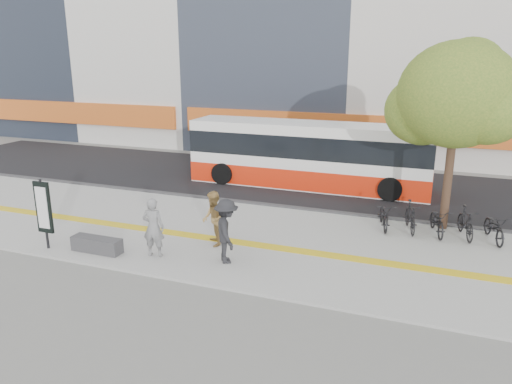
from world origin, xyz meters
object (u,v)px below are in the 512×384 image
at_px(bench, 97,245).
at_px(street_tree, 456,97).
at_px(bus, 308,157).
at_px(pedestrian_tan, 213,219).
at_px(pedestrian_dark, 226,231).
at_px(signboard, 43,208).
at_px(seated_woman, 153,227).

relative_size(bench, street_tree, 0.25).
bearing_deg(bench, bus, 67.57).
height_order(pedestrian_tan, pedestrian_dark, pedestrian_dark).
distance_m(signboard, street_tree, 13.40).
xyz_separation_m(signboard, pedestrian_tan, (4.68, 2.04, -0.42)).
distance_m(signboard, bus, 11.47).
xyz_separation_m(bench, bus, (4.00, 9.70, 1.09)).
height_order(signboard, pedestrian_tan, signboard).
relative_size(signboard, seated_woman, 1.23).
bearing_deg(seated_woman, bus, -113.65).
bearing_deg(seated_woman, street_tree, -155.00).
bearing_deg(street_tree, pedestrian_dark, -137.60).
bearing_deg(pedestrian_dark, seated_woman, 66.49).
height_order(street_tree, bus, street_tree).
bearing_deg(signboard, pedestrian_tan, 23.59).
relative_size(signboard, pedestrian_dark, 1.18).
bearing_deg(bus, pedestrian_dark, -90.19).
bearing_deg(street_tree, seated_woman, -144.62).
height_order(bench, signboard, signboard).
bearing_deg(bus, pedestrian_tan, -96.63).
distance_m(seated_woman, pedestrian_dark, 2.21).
distance_m(street_tree, bus, 7.52).
bearing_deg(pedestrian_tan, bench, -93.17).
xyz_separation_m(bus, pedestrian_tan, (-0.93, -7.96, -0.45)).
distance_m(bench, signboard, 1.94).
xyz_separation_m(street_tree, pedestrian_tan, (-6.70, -4.28, -3.57)).
xyz_separation_m(signboard, seated_woman, (3.40, 0.66, -0.39)).
bearing_deg(pedestrian_tan, pedestrian_dark, 8.74).
distance_m(street_tree, pedestrian_tan, 8.72).
height_order(street_tree, seated_woman, street_tree).
bearing_deg(pedestrian_tan, signboard, -99.02).
relative_size(bus, pedestrian_tan, 6.17).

